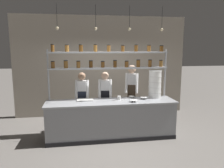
{
  "coord_description": "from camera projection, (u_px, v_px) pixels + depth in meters",
  "views": [
    {
      "loc": [
        -0.79,
        -5.1,
        2.19
      ],
      "look_at": [
        0.05,
        0.2,
        1.31
      ],
      "focal_mm": 35.0,
      "sensor_mm": 36.0,
      "label": 1
    }
  ],
  "objects": [
    {
      "name": "container_stack",
      "position": [
        155.0,
        84.0,
        5.63
      ],
      "size": [
        0.33,
        0.33,
        0.7
      ],
      "color": "white",
      "rests_on": "prep_counter"
    },
    {
      "name": "chef_right",
      "position": [
        132.0,
        91.0,
        6.08
      ],
      "size": [
        0.42,
        0.35,
        1.73
      ],
      "rotation": [
        0.0,
        0.0,
        -0.3
      ],
      "color": "black",
      "rests_on": "ground_plane"
    },
    {
      "name": "spice_shelf_unit",
      "position": [
        109.0,
        62.0,
        5.47
      ],
      "size": [
        3.03,
        0.28,
        2.29
      ],
      "color": "#999BA0",
      "rests_on": "ground_plane"
    },
    {
      "name": "prep_bowl_center_back",
      "position": [
        132.0,
        97.0,
        5.63
      ],
      "size": [
        0.16,
        0.16,
        0.04
      ],
      "color": "silver",
      "rests_on": "prep_counter"
    },
    {
      "name": "serving_cup_front",
      "position": [
        119.0,
        98.0,
        5.44
      ],
      "size": [
        0.09,
        0.09,
        0.09
      ],
      "color": "silver",
      "rests_on": "prep_counter"
    },
    {
      "name": "chef_center",
      "position": [
        105.0,
        97.0,
        5.83
      ],
      "size": [
        0.39,
        0.31,
        1.58
      ],
      "rotation": [
        0.0,
        0.0,
        -0.14
      ],
      "color": "black",
      "rests_on": "ground_plane"
    },
    {
      "name": "prep_bowl_near_left",
      "position": [
        134.0,
        101.0,
        5.2
      ],
      "size": [
        0.18,
        0.18,
        0.05
      ],
      "color": "white",
      "rests_on": "prep_counter"
    },
    {
      "name": "ground_plane",
      "position": [
        111.0,
        137.0,
        5.44
      ],
      "size": [
        40.0,
        40.0,
        0.0
      ],
      "primitive_type": "plane",
      "color": "slate"
    },
    {
      "name": "pendant_light_row",
      "position": [
        112.0,
        28.0,
        5.02
      ],
      "size": [
        2.5,
        0.07,
        0.57
      ],
      "color": "black"
    },
    {
      "name": "cutting_board",
      "position": [
        85.0,
        100.0,
        5.37
      ],
      "size": [
        0.4,
        0.26,
        0.02
      ],
      "color": "silver",
      "rests_on": "prep_counter"
    },
    {
      "name": "prep_counter",
      "position": [
        111.0,
        119.0,
        5.37
      ],
      "size": [
        3.14,
        0.76,
        0.92
      ],
      "color": "gray",
      "rests_on": "ground_plane"
    },
    {
      "name": "back_wall",
      "position": [
        102.0,
        66.0,
        7.13
      ],
      "size": [
        5.54,
        0.12,
        3.21
      ],
      "primitive_type": "cube",
      "color": "#9E9384",
      "rests_on": "ground_plane"
    },
    {
      "name": "prep_bowl_center_front",
      "position": [
        144.0,
        98.0,
        5.49
      ],
      "size": [
        0.19,
        0.19,
        0.05
      ],
      "color": "white",
      "rests_on": "prep_counter"
    },
    {
      "name": "chef_left",
      "position": [
        82.0,
        98.0,
        5.75
      ],
      "size": [
        0.38,
        0.3,
        1.57
      ],
      "rotation": [
        0.0,
        0.0,
        -0.12
      ],
      "color": "black",
      "rests_on": "ground_plane"
    }
  ]
}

